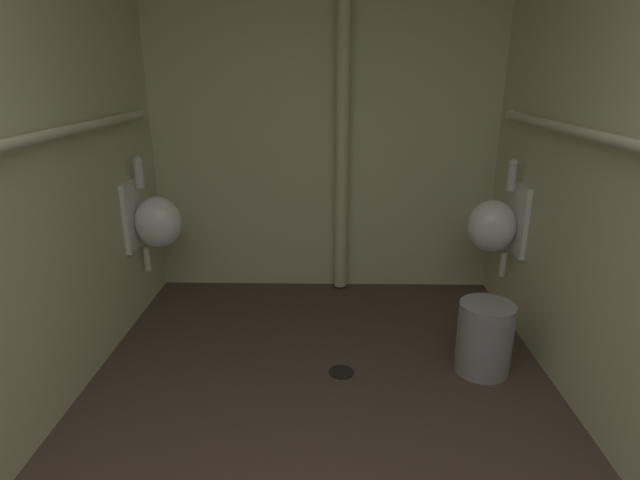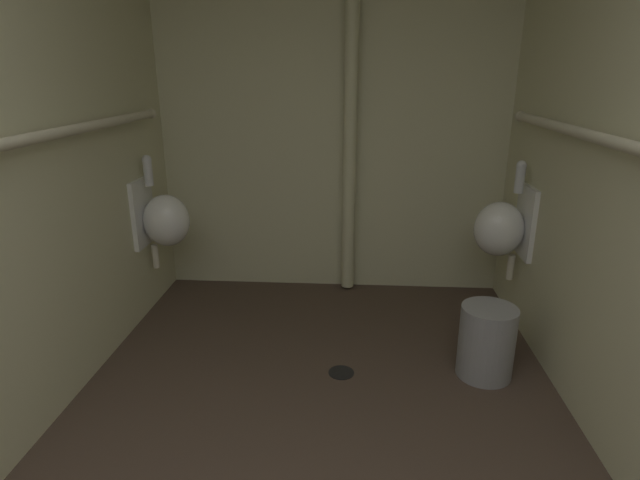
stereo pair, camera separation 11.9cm
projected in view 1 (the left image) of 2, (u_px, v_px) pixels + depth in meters
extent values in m
cube|color=#47382D|center=(319.00, 447.00, 2.29)|extent=(2.57, 3.63, 0.08)
cube|color=beige|center=(324.00, 106.00, 3.55)|extent=(2.57, 0.06, 2.65)
ellipsoid|color=white|center=(159.00, 222.00, 3.27)|extent=(0.30, 0.26, 0.34)
cube|color=white|center=(134.00, 215.00, 3.26)|extent=(0.03, 0.30, 0.44)
cylinder|color=silver|center=(139.00, 175.00, 3.18)|extent=(0.06, 0.06, 0.16)
sphere|color=silver|center=(138.00, 161.00, 3.15)|extent=(0.06, 0.06, 0.06)
cylinder|color=beige|center=(147.00, 259.00, 3.35)|extent=(0.04, 0.04, 0.16)
ellipsoid|color=white|center=(491.00, 226.00, 3.19)|extent=(0.30, 0.26, 0.34)
cube|color=white|center=(517.00, 219.00, 3.17)|extent=(0.03, 0.30, 0.44)
cylinder|color=silver|center=(512.00, 178.00, 3.09)|extent=(0.06, 0.06, 0.16)
sphere|color=silver|center=(514.00, 164.00, 3.07)|extent=(0.06, 0.06, 0.06)
cylinder|color=beige|center=(503.00, 264.00, 3.27)|extent=(0.04, 0.04, 0.16)
cylinder|color=beige|center=(7.00, 145.00, 1.91)|extent=(0.05, 2.85, 0.05)
sphere|color=beige|center=(141.00, 114.00, 3.26)|extent=(0.06, 0.06, 0.06)
cylinder|color=beige|center=(638.00, 147.00, 1.86)|extent=(0.05, 2.76, 0.05)
sphere|color=beige|center=(511.00, 115.00, 3.17)|extent=(0.06, 0.06, 0.06)
cylinder|color=beige|center=(342.00, 107.00, 3.45)|extent=(0.09, 0.09, 2.60)
cylinder|color=black|center=(341.00, 372.00, 2.78)|extent=(0.14, 0.14, 0.01)
cylinder|color=gray|center=(484.00, 338.00, 2.75)|extent=(0.29, 0.29, 0.40)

